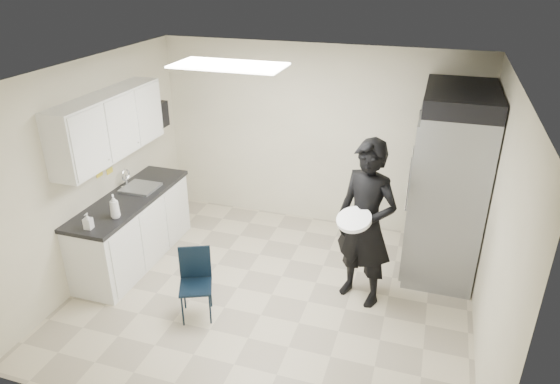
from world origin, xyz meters
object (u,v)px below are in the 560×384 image
(folding_chair, at_px, (196,287))
(man_tuxedo, at_px, (366,224))
(commercial_fridge, at_px, (448,191))
(lower_counter, at_px, (133,230))

(folding_chair, bearing_deg, man_tuxedo, 4.34)
(man_tuxedo, bearing_deg, commercial_fridge, 73.16)
(commercial_fridge, relative_size, man_tuxedo, 1.08)
(folding_chair, bearing_deg, lower_counter, 124.06)
(commercial_fridge, height_order, man_tuxedo, commercial_fridge)
(lower_counter, height_order, commercial_fridge, commercial_fridge)
(lower_counter, xyz_separation_m, folding_chair, (1.29, -0.81, -0.04))
(lower_counter, xyz_separation_m, man_tuxedo, (2.95, 0.08, 0.54))
(lower_counter, height_order, man_tuxedo, man_tuxedo)
(folding_chair, xyz_separation_m, man_tuxedo, (1.66, 0.89, 0.58))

